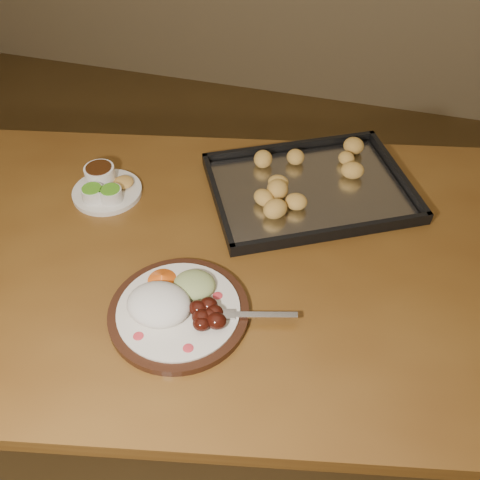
% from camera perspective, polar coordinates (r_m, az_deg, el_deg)
% --- Properties ---
extents(ground, '(4.00, 4.00, 0.00)m').
position_cam_1_polar(ground, '(1.85, -5.86, -16.08)').
color(ground, '#533C1C').
rests_on(ground, ground).
extents(dining_table, '(1.65, 1.19, 0.75)m').
position_cam_1_polar(dining_table, '(1.27, -3.59, -4.44)').
color(dining_table, brown).
rests_on(dining_table, ground).
extents(dinner_plate, '(0.37, 0.28, 0.06)m').
position_cam_1_polar(dinner_plate, '(1.07, -6.80, -7.10)').
color(dinner_plate, black).
rests_on(dinner_plate, dining_table).
extents(condiment_saucer, '(0.17, 0.17, 0.06)m').
position_cam_1_polar(condiment_saucer, '(1.37, -14.22, 5.55)').
color(condiment_saucer, silver).
rests_on(condiment_saucer, dining_table).
extents(baking_tray, '(0.59, 0.54, 0.05)m').
position_cam_1_polar(baking_tray, '(1.35, 7.46, 5.59)').
color(baking_tray, black).
rests_on(baking_tray, dining_table).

